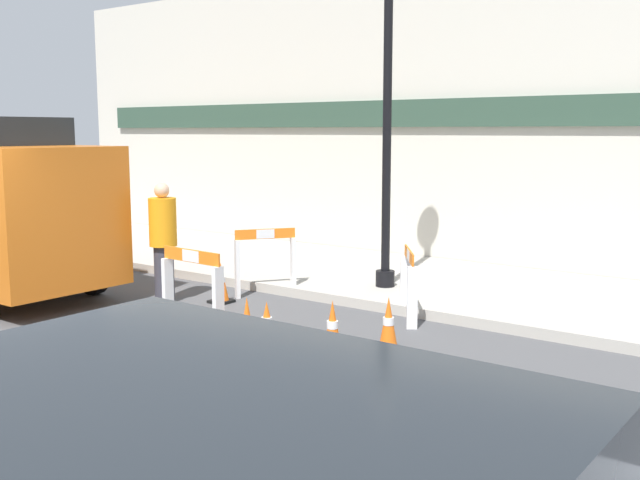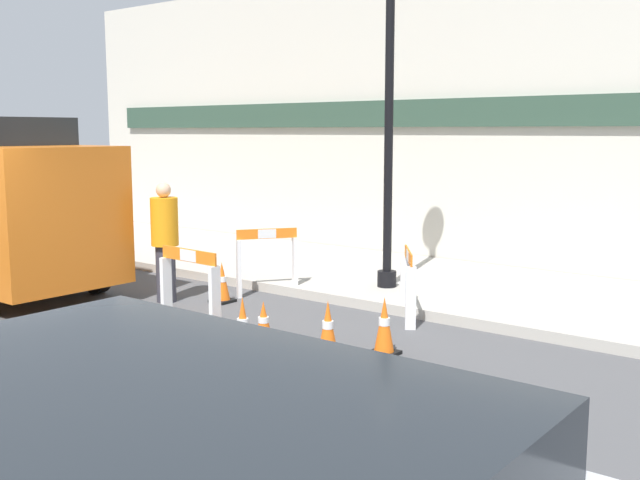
# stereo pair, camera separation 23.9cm
# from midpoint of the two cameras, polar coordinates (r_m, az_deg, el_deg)

# --- Properties ---
(sidewalk_slab) EXTENTS (18.00, 3.72, 0.14)m
(sidewalk_slab) POSITION_cam_midpoint_polar(r_m,az_deg,el_deg) (12.97, 0.87, -2.37)
(sidewalk_slab) COLOR #ADA89E
(sidewalk_slab) RESTS_ON ground_plane
(storefront_facade) EXTENTS (18.00, 0.22, 5.50)m
(storefront_facade) POSITION_cam_midpoint_polar(r_m,az_deg,el_deg) (14.36, 5.49, 9.38)
(storefront_facade) COLOR beige
(storefront_facade) RESTS_ON ground_plane
(streetlamp_post) EXTENTS (0.44, 0.44, 5.04)m
(streetlamp_post) POSITION_cam_midpoint_polar(r_m,az_deg,el_deg) (11.19, 4.56, 12.97)
(streetlamp_post) COLOR black
(streetlamp_post) RESTS_ON sidewalk_slab
(barricade_0) EXTENTS (0.64, 0.84, 1.03)m
(barricade_0) POSITION_cam_midpoint_polar(r_m,az_deg,el_deg) (11.29, -4.78, -1.48)
(barricade_0) COLOR white
(barricade_0) RESTS_ON ground_plane
(barricade_1) EXTENTS (0.97, 0.19, 1.11)m
(barricade_1) POSITION_cam_midpoint_polar(r_m,az_deg,el_deg) (8.91, -10.47, -3.91)
(barricade_1) COLOR white
(barricade_1) RESTS_ON ground_plane
(barricade_2) EXTENTS (0.64, 0.80, 0.95)m
(barricade_2) POSITION_cam_midpoint_polar(r_m,az_deg,el_deg) (9.85, 6.08, -3.19)
(barricade_2) COLOR white
(barricade_2) RESTS_ON ground_plane
(traffic_cone_0) EXTENTS (0.30, 0.30, 0.68)m
(traffic_cone_0) POSITION_cam_midpoint_polar(r_m,az_deg,el_deg) (8.32, -6.40, -6.71)
(traffic_cone_0) COLOR black
(traffic_cone_0) RESTS_ON ground_plane
(traffic_cone_1) EXTENTS (0.30, 0.30, 0.53)m
(traffic_cone_1) POSITION_cam_midpoint_polar(r_m,az_deg,el_deg) (8.75, -4.86, -6.45)
(traffic_cone_1) COLOR black
(traffic_cone_1) RESTS_ON ground_plane
(traffic_cone_2) EXTENTS (0.30, 0.30, 0.59)m
(traffic_cone_2) POSITION_cam_midpoint_polar(r_m,az_deg,el_deg) (10.97, -8.18, -3.30)
(traffic_cone_2) COLOR black
(traffic_cone_2) RESTS_ON ground_plane
(traffic_cone_3) EXTENTS (0.30, 0.30, 0.66)m
(traffic_cone_3) POSITION_cam_midpoint_polar(r_m,az_deg,el_deg) (8.41, 4.42, -6.59)
(traffic_cone_3) COLOR black
(traffic_cone_3) RESTS_ON ground_plane
(traffic_cone_4) EXTENTS (0.30, 0.30, 0.65)m
(traffic_cone_4) POSITION_cam_midpoint_polar(r_m,az_deg,el_deg) (8.27, 0.12, -6.87)
(traffic_cone_4) COLOR black
(traffic_cone_4) RESTS_ON ground_plane
(person_worker) EXTENTS (0.46, 0.46, 1.74)m
(person_worker) POSITION_cam_midpoint_polar(r_m,az_deg,el_deg) (11.03, -12.47, 0.04)
(person_worker) COLOR #33333D
(person_worker) RESTS_ON ground_plane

